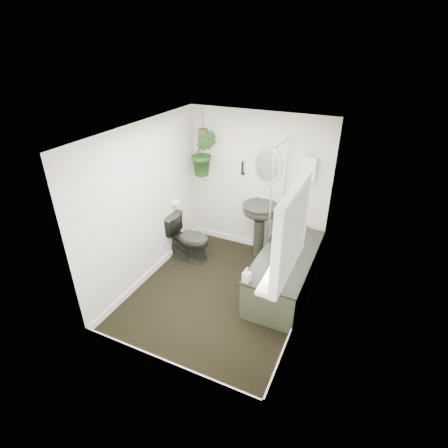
% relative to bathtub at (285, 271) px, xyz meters
% --- Properties ---
extents(floor, '(2.30, 2.80, 0.02)m').
position_rel_bathtub_xyz_m(floor, '(-0.80, -0.50, -0.30)').
color(floor, black).
rests_on(floor, ground).
extents(ceiling, '(2.30, 2.80, 0.02)m').
position_rel_bathtub_xyz_m(ceiling, '(-0.80, -0.50, 2.02)').
color(ceiling, white).
rests_on(ceiling, ground).
extents(wall_back, '(2.30, 0.02, 2.30)m').
position_rel_bathtub_xyz_m(wall_back, '(-0.80, 0.91, 0.86)').
color(wall_back, white).
rests_on(wall_back, ground).
extents(wall_front, '(2.30, 0.02, 2.30)m').
position_rel_bathtub_xyz_m(wall_front, '(-0.80, -1.91, 0.86)').
color(wall_front, white).
rests_on(wall_front, ground).
extents(wall_left, '(0.02, 2.80, 2.30)m').
position_rel_bathtub_xyz_m(wall_left, '(-1.96, -0.50, 0.86)').
color(wall_left, white).
rests_on(wall_left, ground).
extents(wall_right, '(0.02, 2.80, 2.30)m').
position_rel_bathtub_xyz_m(wall_right, '(0.36, -0.50, 0.86)').
color(wall_right, white).
rests_on(wall_right, ground).
extents(skirting, '(2.30, 2.80, 0.10)m').
position_rel_bathtub_xyz_m(skirting, '(-0.80, -0.50, -0.24)').
color(skirting, white).
rests_on(skirting, floor).
extents(bathtub, '(0.72, 1.72, 0.58)m').
position_rel_bathtub_xyz_m(bathtub, '(0.00, 0.00, 0.00)').
color(bathtub, black).
rests_on(bathtub, floor).
extents(bath_screen, '(0.04, 0.72, 1.40)m').
position_rel_bathtub_xyz_m(bath_screen, '(-0.33, 0.49, 0.99)').
color(bath_screen, silver).
rests_on(bath_screen, bathtub).
extents(shower_box, '(0.20, 0.10, 0.35)m').
position_rel_bathtub_xyz_m(shower_box, '(0.00, 0.84, 1.26)').
color(shower_box, white).
rests_on(shower_box, wall_back).
extents(oval_mirror, '(0.46, 0.03, 0.62)m').
position_rel_bathtub_xyz_m(oval_mirror, '(-0.64, 0.87, 1.21)').
color(oval_mirror, '#BBB2A5').
rests_on(oval_mirror, wall_back).
extents(wall_sconce, '(0.04, 0.04, 0.22)m').
position_rel_bathtub_xyz_m(wall_sconce, '(-1.04, 0.86, 1.11)').
color(wall_sconce, black).
rests_on(wall_sconce, wall_back).
extents(toilet_roll_holder, '(0.11, 0.11, 0.11)m').
position_rel_bathtub_xyz_m(toilet_roll_holder, '(-1.90, 0.20, 0.61)').
color(toilet_roll_holder, white).
rests_on(toilet_roll_holder, wall_left).
extents(window_recess, '(0.08, 1.00, 0.90)m').
position_rel_bathtub_xyz_m(window_recess, '(0.29, -1.20, 1.36)').
color(window_recess, white).
rests_on(window_recess, wall_right).
extents(window_sill, '(0.18, 1.00, 0.04)m').
position_rel_bathtub_xyz_m(window_sill, '(0.22, -1.20, 0.94)').
color(window_sill, white).
rests_on(window_sill, wall_right).
extents(window_blinds, '(0.01, 0.86, 0.76)m').
position_rel_bathtub_xyz_m(window_blinds, '(0.24, -1.20, 1.36)').
color(window_blinds, white).
rests_on(window_blinds, wall_right).
extents(toilet, '(0.74, 0.43, 0.75)m').
position_rel_bathtub_xyz_m(toilet, '(-1.65, 0.10, 0.08)').
color(toilet, black).
rests_on(toilet, floor).
extents(pedestal_sink, '(0.60, 0.53, 0.94)m').
position_rel_bathtub_xyz_m(pedestal_sink, '(-0.64, 0.65, 0.18)').
color(pedestal_sink, black).
rests_on(pedestal_sink, floor).
extents(sill_plant, '(0.25, 0.24, 0.22)m').
position_rel_bathtub_xyz_m(sill_plant, '(0.18, -1.13, 1.07)').
color(sill_plant, black).
rests_on(sill_plant, window_sill).
extents(hanging_plant, '(0.48, 0.43, 0.74)m').
position_rel_bathtub_xyz_m(hanging_plant, '(-1.60, 0.63, 1.34)').
color(hanging_plant, black).
rests_on(hanging_plant, ceiling).
extents(soap_bottle, '(0.10, 0.11, 0.20)m').
position_rel_bathtub_xyz_m(soap_bottle, '(-0.29, -0.79, 0.39)').
color(soap_bottle, black).
rests_on(soap_bottle, bathtub).
extents(hanging_pot, '(0.16, 0.16, 0.12)m').
position_rel_bathtub_xyz_m(hanging_pot, '(-1.60, 0.63, 1.65)').
color(hanging_pot, '#4F3526').
rests_on(hanging_pot, ceiling).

